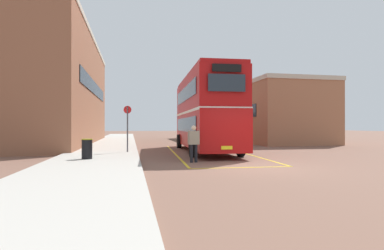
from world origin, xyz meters
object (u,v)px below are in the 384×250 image
(pedestrian_boarding, at_px, (194,141))
(single_deck_bus, at_px, (195,126))
(litter_bin, at_px, (87,149))
(bus_stop_sign, at_px, (127,124))
(double_decker_bus, at_px, (205,112))

(pedestrian_boarding, bearing_deg, single_deck_bus, 77.92)
(litter_bin, bearing_deg, single_deck_bus, 65.51)
(pedestrian_boarding, height_order, bus_stop_sign, bus_stop_sign)
(double_decker_bus, distance_m, bus_stop_sign, 4.92)
(double_decker_bus, height_order, single_deck_bus, double_decker_bus)
(litter_bin, bearing_deg, bus_stop_sign, 62.50)
(bus_stop_sign, bearing_deg, single_deck_bus, 66.12)
(pedestrian_boarding, height_order, litter_bin, pedestrian_boarding)
(pedestrian_boarding, bearing_deg, bus_stop_sign, 123.04)
(double_decker_bus, distance_m, litter_bin, 8.02)
(pedestrian_boarding, xyz_separation_m, litter_bin, (-4.68, 1.14, -0.35))
(single_deck_bus, distance_m, litter_bin, 22.41)
(double_decker_bus, relative_size, litter_bin, 11.93)
(single_deck_bus, bearing_deg, litter_bin, -114.49)
(single_deck_bus, bearing_deg, pedestrian_boarding, -102.08)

